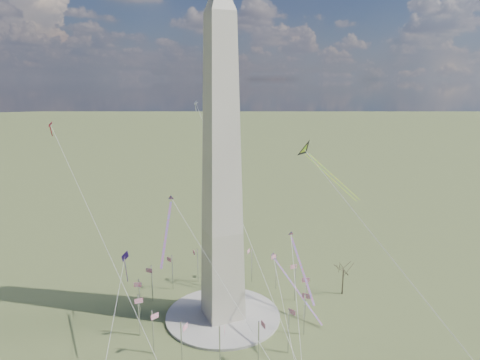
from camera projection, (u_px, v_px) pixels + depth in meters
name	position (u px, v px, depth m)	size (l,w,h in m)	color
ground	(223.00, 317.00, 135.12)	(2000.00, 2000.00, 0.00)	#4D592C
plaza	(223.00, 315.00, 135.03)	(36.00, 36.00, 0.80)	#A79F98
washington_monument	(221.00, 168.00, 124.11)	(15.56, 15.56, 100.00)	beige
flagpole_ring	(223.00, 296.00, 133.45)	(54.40, 54.40, 13.00)	silver
tree_near	(344.00, 269.00, 147.25)	(7.63, 7.63, 13.35)	#4B3D2D
kite_delta_black	(307.00, 152.00, 137.93)	(15.17, 20.51, 17.45)	black
kite_diamond_purple	(125.00, 259.00, 128.75)	(1.85, 3.37, 10.55)	#331665
kite_streamer_left	(299.00, 258.00, 120.64)	(4.83, 19.73, 13.64)	red
kite_streamer_mid	(168.00, 222.00, 114.47)	(8.70, 18.61, 13.52)	red
kite_streamer_right	(288.00, 277.00, 138.72)	(7.00, 23.26, 16.23)	red
kite_small_red	(50.00, 126.00, 133.43)	(1.24, 2.04, 4.71)	red
kite_small_white	(196.00, 104.00, 166.79)	(1.18, 1.84, 4.06)	white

